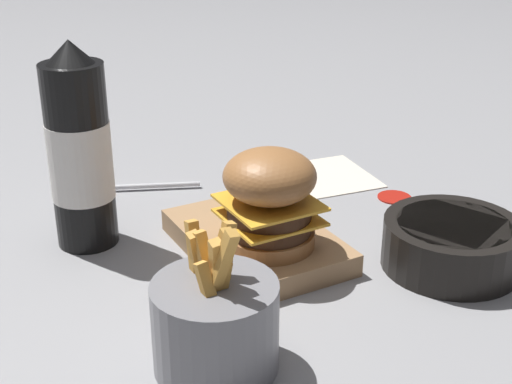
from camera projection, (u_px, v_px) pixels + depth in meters
ground_plane at (262, 241)px, 0.86m from camera, size 6.00×6.00×0.00m
serving_board at (256, 241)px, 0.83m from camera, size 0.22×0.15×0.03m
burger at (269, 198)px, 0.78m from camera, size 0.10×0.10×0.11m
ketchup_bottle at (80, 153)px, 0.82m from camera, size 0.07×0.07×0.24m
fries_basket at (215, 323)px, 0.63m from camera, size 0.11×0.11×0.15m
side_bowl at (451, 243)px, 0.80m from camera, size 0.15×0.15×0.05m
spoon at (107, 188)px, 1.00m from camera, size 0.09×0.17×0.01m
ketchup_puddle at (394, 197)px, 0.98m from camera, size 0.05×0.05×0.00m
parchment_square at (324, 176)px, 1.05m from camera, size 0.15×0.15×0.00m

